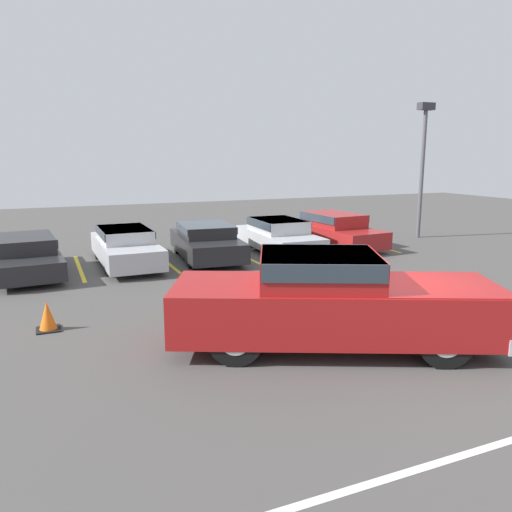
% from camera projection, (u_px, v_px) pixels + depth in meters
% --- Properties ---
extents(ground_plane, '(60.00, 60.00, 0.00)m').
position_uv_depth(ground_plane, '(385.00, 343.00, 9.64)').
color(ground_plane, '#4C4947').
extents(stall_stripe_b, '(0.12, 4.09, 0.01)m').
position_uv_depth(stall_stripe_b, '(80.00, 268.00, 16.03)').
color(stall_stripe_b, yellow).
rests_on(stall_stripe_b, ground_plane).
extents(stall_stripe_c, '(0.12, 4.09, 0.01)m').
position_uv_depth(stall_stripe_c, '(165.00, 261.00, 17.12)').
color(stall_stripe_c, yellow).
rests_on(stall_stripe_c, ground_plane).
extents(stall_stripe_d, '(0.12, 4.09, 0.01)m').
position_uv_depth(stall_stripe_d, '(241.00, 255.00, 18.20)').
color(stall_stripe_d, yellow).
rests_on(stall_stripe_d, ground_plane).
extents(stall_stripe_e, '(0.12, 4.09, 0.01)m').
position_uv_depth(stall_stripe_e, '(308.00, 249.00, 19.29)').
color(stall_stripe_e, yellow).
rests_on(stall_stripe_e, ground_plane).
extents(stall_stripe_f, '(0.12, 4.09, 0.01)m').
position_uv_depth(stall_stripe_f, '(368.00, 244.00, 20.37)').
color(stall_stripe_f, yellow).
rests_on(stall_stripe_f, ground_plane).
extents(aisle_stripe_foreground, '(7.00, 0.12, 0.01)m').
position_uv_depth(aisle_stripe_foreground, '(488.00, 447.00, 6.20)').
color(aisle_stripe_foreground, white).
rests_on(aisle_stripe_foreground, ground_plane).
extents(pickup_truck, '(6.28, 4.35, 1.81)m').
position_uv_depth(pickup_truck, '(335.00, 300.00, 9.28)').
color(pickup_truck, '#A51919').
rests_on(pickup_truck, ground_plane).
extents(parked_sedan_a, '(2.06, 4.71, 1.16)m').
position_uv_depth(parked_sedan_a, '(27.00, 254.00, 15.17)').
color(parked_sedan_a, '#232326').
rests_on(parked_sedan_a, ground_plane).
extents(parked_sedan_b, '(1.75, 4.73, 1.21)m').
position_uv_depth(parked_sedan_b, '(125.00, 245.00, 16.44)').
color(parked_sedan_b, '#B7BABF').
rests_on(parked_sedan_b, ground_plane).
extents(parked_sedan_c, '(2.22, 4.54, 1.21)m').
position_uv_depth(parked_sedan_c, '(206.00, 240.00, 17.41)').
color(parked_sedan_c, '#232326').
rests_on(parked_sedan_c, ground_plane).
extents(parked_sedan_d, '(1.90, 4.54, 1.23)m').
position_uv_depth(parked_sedan_d, '(279.00, 235.00, 18.57)').
color(parked_sedan_d, '#B7BABF').
rests_on(parked_sedan_d, ground_plane).
extents(parked_sedan_e, '(2.08, 4.80, 1.31)m').
position_uv_depth(parked_sedan_e, '(334.00, 229.00, 19.80)').
color(parked_sedan_e, maroon).
rests_on(parked_sedan_e, ground_plane).
extents(light_post, '(0.70, 0.36, 5.73)m').
position_uv_depth(light_post, '(423.00, 153.00, 21.31)').
color(light_post, '#515156').
rests_on(light_post, ground_plane).
extents(traffic_cone, '(0.48, 0.48, 0.61)m').
position_uv_depth(traffic_cone, '(48.00, 317.00, 10.31)').
color(traffic_cone, black).
rests_on(traffic_cone, ground_plane).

